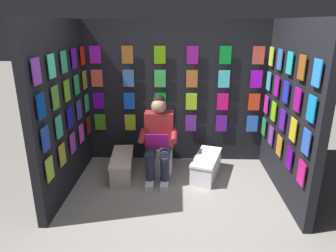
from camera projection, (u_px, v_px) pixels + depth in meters
name	position (u px, v px, depth m)	size (l,w,h in m)	color
ground_plane	(173.00, 231.00, 3.29)	(30.00, 30.00, 0.00)	gray
display_wall_back	(176.00, 93.00, 4.74)	(2.86, 0.14, 2.18)	black
display_wall_left	(290.00, 111.00, 3.77)	(0.14, 1.86, 2.18)	black
display_wall_right	(63.00, 109.00, 3.86)	(0.14, 1.86, 2.18)	black
toilet	(160.00, 150.00, 4.56)	(0.41, 0.56, 0.77)	white
person_reading	(159.00, 138.00, 4.26)	(0.53, 0.68, 1.19)	maroon
comic_longbox_near	(122.00, 165.00, 4.45)	(0.37, 0.84, 0.31)	beige
comic_longbox_far	(206.00, 166.00, 4.42)	(0.53, 0.84, 0.31)	silver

